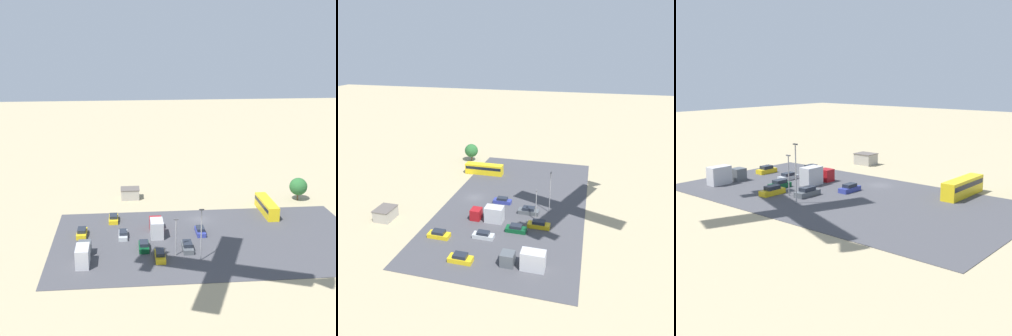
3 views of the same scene
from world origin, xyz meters
The scene contains 16 objects.
ground_plane centered at (0.00, 0.00, 0.00)m, with size 400.00×400.00×0.00m, color tan.
parking_lot_surface centered at (0.00, 10.99, 0.04)m, with size 62.03×33.38×0.08m.
shed_building centered at (15.26, -15.50, 1.36)m, with size 4.69×3.89×2.71m.
bus centered at (-15.99, -2.64, 1.76)m, with size 2.57×11.31×3.11m.
parked_car_0 centered at (25.43, 6.55, 0.75)m, with size 1.95×4.45×1.62m.
parked_car_1 centered at (10.24, 18.26, 0.76)m, with size 1.84×4.77×1.63m.
parked_car_2 centered at (17.03, 8.08, 0.68)m, with size 1.76×4.37×1.43m.
parked_car_3 centered at (13.05, 13.95, 0.73)m, with size 1.93×4.34×1.56m.
parked_car_4 centered at (1.13, 7.71, 0.69)m, with size 1.82×4.44×1.47m.
parked_car_5 centered at (4.76, 14.98, 0.76)m, with size 1.96×4.78×1.64m.
parked_car_6 centered at (19.13, -0.70, 0.72)m, with size 1.99×4.47×1.53m.
parked_truck_0 centered at (10.17, 7.16, 1.70)m, with size 2.56×7.34×3.53m.
parked_truck_1 centered at (24.14, 18.25, 1.70)m, with size 2.35×7.87×3.55m.
tree_near_shed centered at (-26.28, -10.53, 3.57)m, with size 4.34×4.34×5.75m.
light_pole_lot_centre centered at (7.22, 17.05, 4.16)m, with size 0.90×0.28×7.32m.
light_pole_lot_edge centered at (2.90, 19.46, 5.49)m, with size 0.90×0.28×9.95m.
Camera 2 is at (70.85, 27.05, 37.00)m, focal length 35.00 mm.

